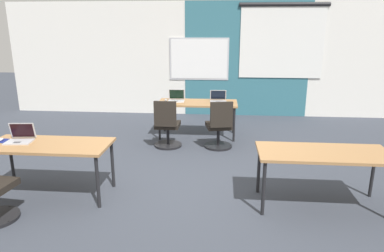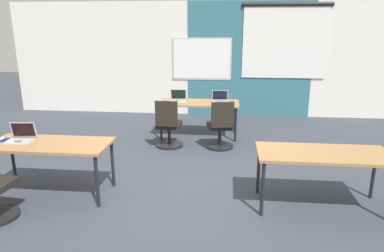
{
  "view_description": "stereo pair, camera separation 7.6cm",
  "coord_description": "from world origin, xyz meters",
  "views": [
    {
      "loc": [
        0.49,
        -4.74,
        2.18
      ],
      "look_at": [
        0.08,
        -0.0,
        0.84
      ],
      "focal_mm": 32.73,
      "sensor_mm": 36.0,
      "label": 1
    },
    {
      "loc": [
        0.57,
        -4.73,
        2.18
      ],
      "look_at": [
        0.08,
        -0.0,
        0.84
      ],
      "focal_mm": 32.73,
      "sensor_mm": 36.0,
      "label": 2
    }
  ],
  "objects": [
    {
      "name": "mouse_near_left_end",
      "position": [
        -2.43,
        -0.54,
        0.74
      ],
      "size": [
        0.07,
        0.11,
        0.03
      ],
      "color": "silver",
      "rests_on": "mousepad_near_left_end"
    },
    {
      "name": "desk_near_left",
      "position": [
        -1.75,
        -0.6,
        0.66
      ],
      "size": [
        1.6,
        0.7,
        0.72
      ],
      "color": "#A37547",
      "rests_on": "ground"
    },
    {
      "name": "desk_near_right",
      "position": [
        1.75,
        -0.6,
        0.66
      ],
      "size": [
        1.6,
        0.7,
        0.72
      ],
      "color": "#A37547",
      "rests_on": "ground"
    },
    {
      "name": "desk_far_center",
      "position": [
        0.0,
        2.2,
        0.66
      ],
      "size": [
        1.6,
        0.7,
        0.72
      ],
      "color": "#A37547",
      "rests_on": "ground"
    },
    {
      "name": "laptop_far_left",
      "position": [
        -0.44,
        2.27,
        0.77
      ],
      "size": [
        0.34,
        0.3,
        0.23
      ],
      "rotation": [
        0.0,
        0.0,
        0.03
      ],
      "color": "silver",
      "rests_on": "desk_far_center"
    },
    {
      "name": "back_wall_assembly",
      "position": [
        0.05,
        4.2,
        1.41
      ],
      "size": [
        10.0,
        0.27,
        2.8
      ],
      "color": "silver",
      "rests_on": "ground"
    },
    {
      "name": "laptop_far_right",
      "position": [
        0.42,
        2.27,
        0.77
      ],
      "size": [
        0.35,
        0.32,
        0.23
      ],
      "rotation": [
        0.0,
        0.0,
        0.05
      ],
      "color": "#B7B7BC",
      "rests_on": "desk_far_center"
    },
    {
      "name": "chair_far_left",
      "position": [
        -0.51,
        1.44,
        0.38
      ],
      "size": [
        0.52,
        0.54,
        0.92
      ],
      "rotation": [
        0.0,
        0.0,
        3.13
      ],
      "color": "black",
      "rests_on": "ground"
    },
    {
      "name": "ground_plane",
      "position": [
        0.0,
        0.0,
        0.0
      ],
      "size": [
        24.0,
        24.0,
        0.0
      ],
      "color": "#383D47"
    },
    {
      "name": "laptop_near_left_end",
      "position": [
        -2.16,
        -0.54,
        0.77
      ],
      "size": [
        0.36,
        0.32,
        0.23
      ],
      "rotation": [
        0.0,
        0.0,
        0.11
      ],
      "color": "#B7B7BC",
      "rests_on": "desk_near_left"
    },
    {
      "name": "mouse_far_left",
      "position": [
        -0.66,
        2.27,
        0.74
      ],
      "size": [
        0.08,
        0.11,
        0.03
      ],
      "color": "#B2B2B7",
      "rests_on": "desk_far_center"
    },
    {
      "name": "chair_far_right",
      "position": [
        0.45,
        1.47,
        0.38
      ],
      "size": [
        0.52,
        0.58,
        0.92
      ],
      "rotation": [
        0.0,
        0.0,
        3.35
      ],
      "color": "black",
      "rests_on": "ground"
    },
    {
      "name": "mousepad_near_left_end",
      "position": [
        -2.43,
        -0.54,
        0.72
      ],
      "size": [
        0.22,
        0.19,
        0.0
      ],
      "color": "navy",
      "rests_on": "desk_near_left"
    }
  ]
}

